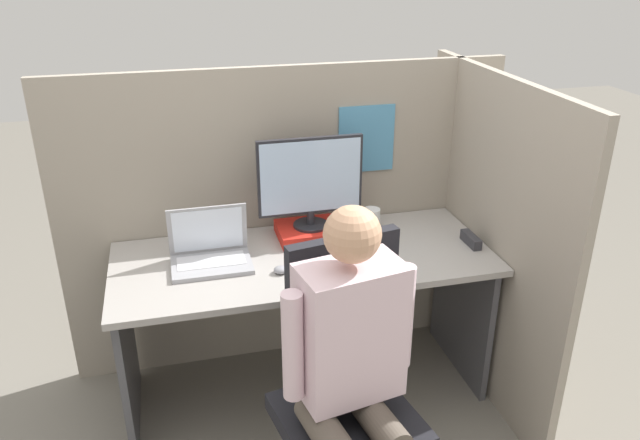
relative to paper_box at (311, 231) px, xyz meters
name	(u,v)px	position (x,y,z in m)	size (l,w,h in m)	color
ground_plane	(323,439)	(-0.08, -0.53, -0.77)	(12.00, 12.00, 0.00)	slate
cubicle_panel_back	(288,219)	(-0.07, 0.19, -0.01)	(2.18, 0.05, 1.51)	gray
cubicle_panel_right	(488,238)	(0.79, -0.25, -0.01)	(0.04, 1.34, 1.51)	gray
desk	(304,289)	(-0.08, -0.18, -0.20)	(1.68, 0.70, 0.74)	#9E9993
paper_box	(311,231)	(0.00, 0.00, 0.00)	(0.31, 0.24, 0.06)	red
monitor	(310,180)	(0.00, 0.00, 0.26)	(0.49, 0.16, 0.43)	#232328
laptop	(210,254)	(-0.48, -0.15, 0.02)	(0.34, 0.23, 0.25)	#99999E
mouse	(281,270)	(-0.20, -0.31, -0.01)	(0.06, 0.05, 0.03)	gray
stapler	(471,240)	(0.70, -0.26, 0.00)	(0.04, 0.14, 0.05)	#2D2D33
carrot_toy	(349,277)	(0.06, -0.45, -0.01)	(0.04, 0.15, 0.04)	orange
office_chair	(345,382)	(-0.07, -0.84, -0.21)	(0.55, 0.59, 1.07)	black
person	(351,365)	(-0.10, -1.00, -0.01)	(0.47, 0.46, 1.30)	brown
coffee_mug	(372,219)	(0.31, 0.02, 0.02)	(0.08, 0.08, 0.10)	white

